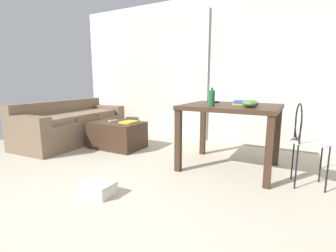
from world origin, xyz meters
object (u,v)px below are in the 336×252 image
object	(u,v)px
magazine	(129,122)
shoebox	(98,188)
scissors	(200,104)
book_stack	(242,103)
tv_remote_primary	(113,121)
craft_table	(231,114)
bottle_near	(212,98)
tv_remote_on_table	(214,102)
coffee_table	(117,135)
couch	(72,125)
wire_chair	(305,135)
bowl	(250,104)

from	to	relation	value
magazine	shoebox	xyz separation A→B (m)	(0.75, -1.47, -0.37)
shoebox	scissors	bearing A→B (deg)	66.02
book_stack	scissors	world-z (taller)	book_stack
tv_remote_primary	scissors	bearing A→B (deg)	6.19
craft_table	bottle_near	bearing A→B (deg)	-123.63
shoebox	tv_remote_on_table	bearing A→B (deg)	67.22
coffee_table	bottle_near	xyz separation A→B (m)	(1.70, -0.32, 0.68)
tv_remote_primary	shoebox	size ratio (longest dim) A/B	0.47
couch	magazine	xyz separation A→B (m)	(1.20, 0.11, 0.14)
tv_remote_primary	coffee_table	bearing A→B (deg)	3.60
scissors	magazine	size ratio (longest dim) A/B	0.46
wire_chair	scissors	bearing A→B (deg)	179.22
bottle_near	bowl	bearing A→B (deg)	6.81
wire_chair	coffee_table	bearing A→B (deg)	175.21
bowl	book_stack	bearing A→B (deg)	117.69
magazine	tv_remote_primary	bearing A→B (deg)	-174.53
tv_remote_primary	magazine	xyz separation A→B (m)	(0.31, 0.02, 0.00)
coffee_table	wire_chair	bearing A→B (deg)	-4.79
couch	bottle_near	size ratio (longest dim) A/B	9.37
bottle_near	book_stack	distance (m)	0.44
craft_table	shoebox	world-z (taller)	craft_table
couch	book_stack	bearing A→B (deg)	1.73
tv_remote_on_table	coffee_table	bearing A→B (deg)	-160.70
book_stack	bowl	bearing A→B (deg)	-62.31
tv_remote_on_table	shoebox	size ratio (longest dim) A/B	0.53
bottle_near	scissors	bearing A→B (deg)	148.57
couch	bottle_near	bearing A→B (deg)	-5.27
coffee_table	shoebox	distance (m)	1.74
magazine	couch	bearing A→B (deg)	-172.84
bowl	tv_remote_primary	bearing A→B (deg)	172.58
craft_table	shoebox	distance (m)	1.75
bowl	tv_remote_on_table	bearing A→B (deg)	146.94
coffee_table	magazine	xyz separation A→B (m)	(0.21, 0.04, 0.23)
craft_table	book_stack	xyz separation A→B (m)	(0.11, 0.09, 0.14)
couch	wire_chair	bearing A→B (deg)	-2.34
couch	book_stack	distance (m)	3.01
magazine	craft_table	bearing A→B (deg)	-1.99
magazine	shoebox	bearing A→B (deg)	-61.14
bottle_near	magazine	bearing A→B (deg)	166.42
craft_table	magazine	world-z (taller)	craft_table
wire_chair	book_stack	bearing A→B (deg)	161.10
wire_chair	bottle_near	xyz separation A→B (m)	(-0.97, -0.10, 0.35)
tv_remote_primary	bottle_near	bearing A→B (deg)	3.47
craft_table	book_stack	distance (m)	0.20
couch	tv_remote_primary	bearing A→B (deg)	5.85
craft_table	tv_remote_on_table	world-z (taller)	tv_remote_on_table
scissors	shoebox	xyz separation A→B (m)	(-0.55, -1.23, -0.74)
wire_chair	tv_remote_on_table	distance (m)	1.14
couch	scissors	bearing A→B (deg)	-3.07
bowl	magazine	world-z (taller)	bowl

